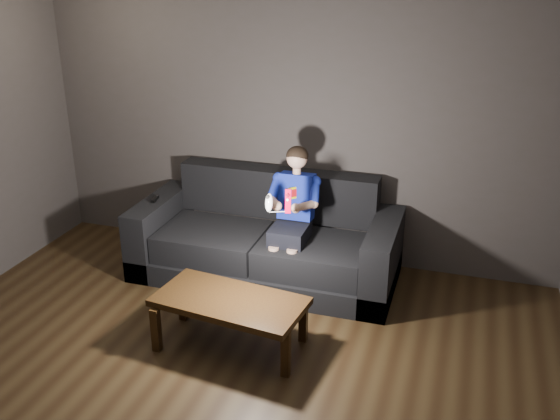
% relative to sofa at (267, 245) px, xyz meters
% --- Properties ---
extents(floor, '(5.00, 5.00, 0.00)m').
position_rel_sofa_xyz_m(floor, '(0.11, -1.97, -0.30)').
color(floor, black).
rests_on(floor, ground).
extents(back_wall, '(5.00, 0.04, 2.70)m').
position_rel_sofa_xyz_m(back_wall, '(0.11, 0.53, 1.05)').
color(back_wall, '#3B3633').
rests_on(back_wall, ground).
extents(sofa, '(2.40, 1.04, 0.93)m').
position_rel_sofa_xyz_m(sofa, '(0.00, 0.00, 0.00)').
color(sofa, black).
rests_on(sofa, floor).
extents(child, '(0.46, 0.57, 1.14)m').
position_rel_sofa_xyz_m(child, '(0.27, -0.07, 0.46)').
color(child, black).
rests_on(child, sofa).
extents(wii_remote_red, '(0.06, 0.08, 0.20)m').
position_rel_sofa_xyz_m(wii_remote_red, '(0.36, -0.51, 0.68)').
color(wii_remote_red, red).
rests_on(wii_remote_red, child).
extents(nunchuk_white, '(0.08, 0.10, 0.16)m').
position_rel_sofa_xyz_m(nunchuk_white, '(0.20, -0.50, 0.64)').
color(nunchuk_white, white).
rests_on(nunchuk_white, child).
extents(wii_remote_black, '(0.06, 0.15, 0.03)m').
position_rel_sofa_xyz_m(wii_remote_black, '(-1.08, -0.09, 0.37)').
color(wii_remote_black, black).
rests_on(wii_remote_black, sofa).
extents(coffee_table, '(1.19, 0.70, 0.41)m').
position_rel_sofa_xyz_m(coffee_table, '(0.11, -1.18, 0.05)').
color(coffee_table, black).
rests_on(coffee_table, floor).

